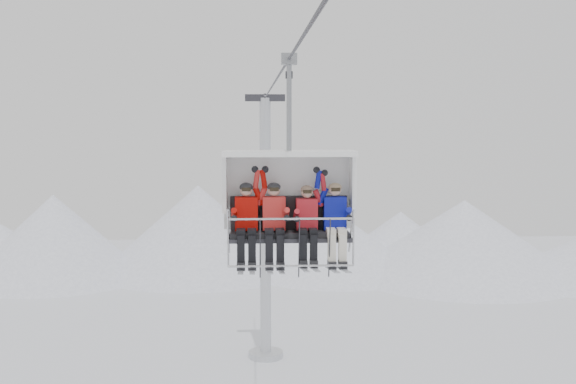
{
  "coord_description": "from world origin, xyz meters",
  "views": [
    {
      "loc": [
        -0.74,
        -14.25,
        12.11
      ],
      "look_at": [
        0.0,
        0.0,
        10.72
      ],
      "focal_mm": 45.0,
      "sensor_mm": 36.0,
      "label": 1
    }
  ],
  "objects_px": {
    "skier_far_right": "(335,220)",
    "skier_far_left": "(246,220)",
    "skier_center_left": "(274,220)",
    "skier_center_right": "(307,221)",
    "lift_tower_right": "(265,247)",
    "chairlift_carrier": "(289,194)"
  },
  "relations": [
    {
      "from": "lift_tower_right",
      "to": "chairlift_carrier",
      "type": "distance_m",
      "value": 22.8
    },
    {
      "from": "skier_center_left",
      "to": "skier_far_right",
      "type": "xyz_separation_m",
      "value": [
        1.18,
        -0.0,
        -0.01
      ]
    },
    {
      "from": "lift_tower_right",
      "to": "skier_far_left",
      "type": "relative_size",
      "value": 7.85
    },
    {
      "from": "skier_far_left",
      "to": "skier_center_left",
      "type": "relative_size",
      "value": 1.0
    },
    {
      "from": "lift_tower_right",
      "to": "chairlift_carrier",
      "type": "relative_size",
      "value": 3.38
    },
    {
      "from": "skier_center_left",
      "to": "skier_far_right",
      "type": "bearing_deg",
      "value": -0.06
    },
    {
      "from": "skier_center_left",
      "to": "chairlift_carrier",
      "type": "bearing_deg",
      "value": 45.7
    },
    {
      "from": "skier_center_right",
      "to": "skier_center_left",
      "type": "bearing_deg",
      "value": 179.41
    },
    {
      "from": "lift_tower_right",
      "to": "skier_far_left",
      "type": "height_order",
      "value": "lift_tower_right"
    },
    {
      "from": "chairlift_carrier",
      "to": "skier_far_left",
      "type": "relative_size",
      "value": 2.32
    },
    {
      "from": "skier_center_left",
      "to": "skier_center_right",
      "type": "distance_m",
      "value": 0.64
    },
    {
      "from": "skier_far_right",
      "to": "chairlift_carrier",
      "type": "bearing_deg",
      "value": 160.94
    },
    {
      "from": "lift_tower_right",
      "to": "skier_far_right",
      "type": "relative_size",
      "value": 7.92
    },
    {
      "from": "skier_center_left",
      "to": "skier_center_right",
      "type": "relative_size",
      "value": 1.02
    },
    {
      "from": "lift_tower_right",
      "to": "skier_center_left",
      "type": "relative_size",
      "value": 7.85
    },
    {
      "from": "skier_center_left",
      "to": "skier_far_left",
      "type": "bearing_deg",
      "value": 180.0
    },
    {
      "from": "skier_far_right",
      "to": "skier_far_left",
      "type": "bearing_deg",
      "value": 179.96
    },
    {
      "from": "lift_tower_right",
      "to": "skier_center_right",
      "type": "relative_size",
      "value": 7.99
    },
    {
      "from": "skier_far_left",
      "to": "skier_center_left",
      "type": "height_order",
      "value": "same"
    },
    {
      "from": "chairlift_carrier",
      "to": "skier_center_right",
      "type": "relative_size",
      "value": 2.36
    },
    {
      "from": "skier_center_left",
      "to": "skier_far_right",
      "type": "relative_size",
      "value": 1.01
    },
    {
      "from": "skier_center_left",
      "to": "skier_center_right",
      "type": "xyz_separation_m",
      "value": [
        0.63,
        -0.01,
        -0.03
      ]
    }
  ]
}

